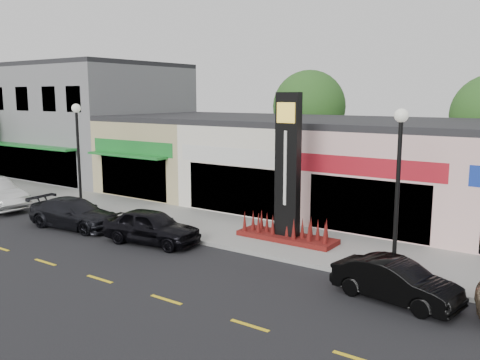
{
  "coord_description": "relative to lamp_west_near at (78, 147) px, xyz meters",
  "views": [
    {
      "loc": [
        13.02,
        -13.48,
        6.02
      ],
      "look_at": [
        0.79,
        4.0,
        2.46
      ],
      "focal_mm": 38.0,
      "sensor_mm": 36.0,
      "label": 1
    }
  ],
  "objects": [
    {
      "name": "shop_cream",
      "position": [
        6.5,
        8.97,
        -1.08
      ],
      "size": [
        7.0,
        10.01,
        4.8
      ],
      "color": "beige",
      "rests_on": "ground"
    },
    {
      "name": "shop_beige",
      "position": [
        -0.5,
        8.96,
        -1.08
      ],
      "size": [
        7.0,
        10.85,
        4.8
      ],
      "color": "tan",
      "rests_on": "ground"
    },
    {
      "name": "ground",
      "position": [
        8.0,
        -2.5,
        -3.48
      ],
      "size": [
        120.0,
        120.0,
        0.0
      ],
      "primitive_type": "plane",
      "color": "black",
      "rests_on": "ground"
    },
    {
      "name": "car_black_sedan",
      "position": [
        6.46,
        -1.52,
        -2.76
      ],
      "size": [
        2.24,
        4.37,
        1.43
      ],
      "primitive_type": "imported",
      "rotation": [
        0.0,
        0.0,
        1.71
      ],
      "color": "black",
      "rests_on": "ground"
    },
    {
      "name": "building_grey_2story",
      "position": [
        -10.0,
        8.98,
        0.67
      ],
      "size": [
        12.0,
        10.95,
        8.3
      ],
      "color": "slate",
      "rests_on": "ground"
    },
    {
      "name": "tree_rear_west",
      "position": [
        4.0,
        17.0,
        1.74
      ],
      "size": [
        5.2,
        5.2,
        7.83
      ],
      "color": "#382619",
      "rests_on": "ground"
    },
    {
      "name": "car_black_conv",
      "position": [
        16.61,
        -1.69,
        -2.85
      ],
      "size": [
        1.94,
        3.94,
        1.24
      ],
      "primitive_type": "imported",
      "rotation": [
        0.0,
        0.0,
        1.4
      ],
      "color": "black",
      "rests_on": "ground"
    },
    {
      "name": "curb",
      "position": [
        8.0,
        -0.4,
        -3.4
      ],
      "size": [
        52.0,
        0.2,
        0.15
      ],
      "primitive_type": "cube",
      "color": "gray",
      "rests_on": "ground"
    },
    {
      "name": "shop_pink_w",
      "position": [
        13.5,
        8.97,
        -1.08
      ],
      "size": [
        7.0,
        10.01,
        4.8
      ],
      "color": "beige",
      "rests_on": "ground"
    },
    {
      "name": "lamp_east_near",
      "position": [
        16.0,
        0.0,
        0.0
      ],
      "size": [
        0.44,
        0.44,
        5.47
      ],
      "color": "black",
      "rests_on": "sidewalk"
    },
    {
      "name": "car_dark_sedan",
      "position": [
        1.75,
        -1.73,
        -2.8
      ],
      "size": [
        2.39,
        4.81,
        1.34
      ],
      "primitive_type": "imported",
      "rotation": [
        0.0,
        0.0,
        1.68
      ],
      "color": "black",
      "rests_on": "ground"
    },
    {
      "name": "sidewalk",
      "position": [
        8.0,
        1.85,
        -3.4
      ],
      "size": [
        52.0,
        4.3,
        0.15
      ],
      "primitive_type": "cube",
      "color": "gray",
      "rests_on": "ground"
    },
    {
      "name": "pylon_sign",
      "position": [
        11.0,
        1.7,
        -1.2
      ],
      "size": [
        4.2,
        1.3,
        6.0
      ],
      "color": "#5B130F",
      "rests_on": "sidewalk"
    },
    {
      "name": "lamp_west_near",
      "position": [
        0.0,
        0.0,
        0.0
      ],
      "size": [
        0.44,
        0.44,
        5.47
      ],
      "color": "black",
      "rests_on": "sidewalk"
    }
  ]
}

